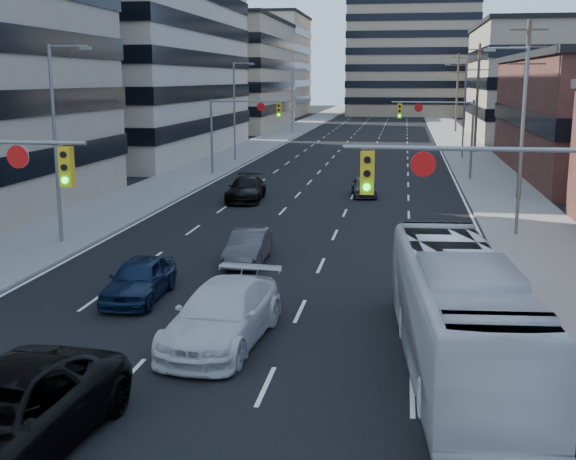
% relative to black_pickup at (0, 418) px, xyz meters
% --- Properties ---
extents(road_surface, '(18.00, 300.00, 0.02)m').
position_rel_black_pickup_xyz_m(road_surface, '(2.76, 128.27, -0.89)').
color(road_surface, black).
rests_on(road_surface, ground).
extents(sidewalk_left, '(5.00, 300.00, 0.15)m').
position_rel_black_pickup_xyz_m(sidewalk_left, '(-8.74, 128.27, -0.83)').
color(sidewalk_left, slate).
rests_on(sidewalk_left, ground).
extents(sidewalk_right, '(5.00, 300.00, 0.15)m').
position_rel_black_pickup_xyz_m(sidewalk_right, '(14.26, 128.27, -0.83)').
color(sidewalk_right, slate).
rests_on(sidewalk_right, ground).
extents(office_left_mid, '(26.00, 34.00, 28.00)m').
position_rel_black_pickup_xyz_m(office_left_mid, '(-24.24, 58.27, 13.10)').
color(office_left_mid, '#ADA089').
rests_on(office_left_mid, ground).
extents(office_left_far, '(20.00, 30.00, 16.00)m').
position_rel_black_pickup_xyz_m(office_left_far, '(-21.24, 98.27, 7.10)').
color(office_left_far, gray).
rests_on(office_left_far, ground).
extents(office_right_far, '(22.00, 28.00, 14.00)m').
position_rel_black_pickup_xyz_m(office_right_far, '(27.76, 86.27, 6.10)').
color(office_right_far, gray).
rests_on(office_right_far, ground).
extents(bg_block_left, '(24.00, 24.00, 20.00)m').
position_rel_black_pickup_xyz_m(bg_block_left, '(-25.24, 138.27, 9.10)').
color(bg_block_left, '#ADA089').
rests_on(bg_block_left, ground).
extents(bg_block_right, '(22.00, 22.00, 12.00)m').
position_rel_black_pickup_xyz_m(bg_block_right, '(34.76, 128.27, 5.10)').
color(bg_block_right, gray).
rests_on(bg_block_right, ground).
extents(signal_near_right, '(6.59, 0.33, 6.00)m').
position_rel_black_pickup_xyz_m(signal_near_right, '(10.21, 6.27, 3.43)').
color(signal_near_right, slate).
rests_on(signal_near_right, ground).
extents(signal_far_left, '(6.09, 0.33, 6.00)m').
position_rel_black_pickup_xyz_m(signal_far_left, '(-4.93, 43.27, 3.40)').
color(signal_far_left, slate).
rests_on(signal_far_left, ground).
extents(signal_far_right, '(6.09, 0.33, 6.00)m').
position_rel_black_pickup_xyz_m(signal_far_right, '(10.44, 43.27, 3.40)').
color(signal_far_right, slate).
rests_on(signal_far_right, ground).
extents(utility_pole_block, '(2.20, 0.28, 11.00)m').
position_rel_black_pickup_xyz_m(utility_pole_block, '(14.96, 34.27, 4.88)').
color(utility_pole_block, '#4C3D2D').
rests_on(utility_pole_block, ground).
extents(utility_pole_midblock, '(2.20, 0.28, 11.00)m').
position_rel_black_pickup_xyz_m(utility_pole_midblock, '(14.96, 64.27, 4.88)').
color(utility_pole_midblock, '#4C3D2D').
rests_on(utility_pole_midblock, ground).
extents(utility_pole_distant, '(2.20, 0.28, 11.00)m').
position_rel_black_pickup_xyz_m(utility_pole_distant, '(14.96, 94.27, 4.88)').
color(utility_pole_distant, '#4C3D2D').
rests_on(utility_pole_distant, ground).
extents(streetlight_left_near, '(2.03, 0.22, 9.00)m').
position_rel_black_pickup_xyz_m(streetlight_left_near, '(-7.58, 18.27, 4.15)').
color(streetlight_left_near, slate).
rests_on(streetlight_left_near, ground).
extents(streetlight_left_mid, '(2.03, 0.22, 9.00)m').
position_rel_black_pickup_xyz_m(streetlight_left_mid, '(-7.58, 53.27, 4.15)').
color(streetlight_left_mid, slate).
rests_on(streetlight_left_mid, ground).
extents(streetlight_left_far, '(2.03, 0.22, 9.00)m').
position_rel_black_pickup_xyz_m(streetlight_left_far, '(-7.58, 88.27, 4.15)').
color(streetlight_left_far, slate).
rests_on(streetlight_left_far, ground).
extents(streetlight_right_near, '(2.03, 0.22, 9.00)m').
position_rel_black_pickup_xyz_m(streetlight_right_near, '(13.10, 23.27, 4.15)').
color(streetlight_right_near, slate).
rests_on(streetlight_right_near, ground).
extents(streetlight_right_far, '(2.03, 0.22, 9.00)m').
position_rel_black_pickup_xyz_m(streetlight_right_far, '(13.10, 58.27, 4.15)').
color(streetlight_right_far, slate).
rests_on(streetlight_right_far, ground).
extents(black_pickup, '(3.51, 6.70, 1.80)m').
position_rel_black_pickup_xyz_m(black_pickup, '(0.00, 0.00, 0.00)').
color(black_pickup, black).
rests_on(black_pickup, ground).
extents(white_van, '(2.89, 6.05, 1.70)m').
position_rel_black_pickup_xyz_m(white_van, '(2.76, 7.09, -0.05)').
color(white_van, silver).
rests_on(white_van, ground).
extents(transit_bus, '(3.60, 11.38, 3.12)m').
position_rel_black_pickup_xyz_m(transit_bus, '(9.30, 6.24, 0.66)').
color(transit_bus, silver).
rests_on(transit_bus, ground).
extents(sedan_blue, '(1.87, 4.36, 1.47)m').
position_rel_black_pickup_xyz_m(sedan_blue, '(-1.13, 10.75, -0.17)').
color(sedan_blue, '#0C1A32').
rests_on(sedan_blue, ground).
extents(sedan_grey_center, '(1.47, 4.10, 1.35)m').
position_rel_black_pickup_xyz_m(sedan_grey_center, '(1.53, 16.30, -0.23)').
color(sedan_grey_center, '#38383B').
rests_on(sedan_grey_center, ground).
extents(sedan_black_far, '(2.43, 5.27, 1.49)m').
position_rel_black_pickup_xyz_m(sedan_black_far, '(-1.93, 31.61, -0.15)').
color(sedan_black_far, black).
rests_on(sedan_black_far, ground).
extents(sedan_grey_right, '(1.98, 3.96, 1.29)m').
position_rel_black_pickup_xyz_m(sedan_grey_right, '(5.28, 34.47, -0.25)').
color(sedan_grey_right, '#39393C').
rests_on(sedan_grey_right, ground).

